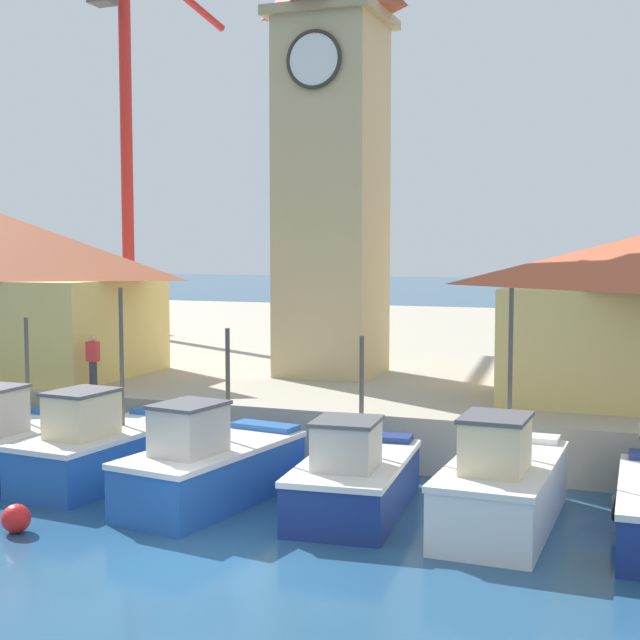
% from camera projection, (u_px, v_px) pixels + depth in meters
% --- Properties ---
extents(ground_plane, '(300.00, 300.00, 0.00)m').
position_uv_depth(ground_plane, '(198.00, 562.00, 15.46)').
color(ground_plane, navy).
extents(quay_wharf, '(120.00, 40.00, 1.39)m').
position_uv_depth(quay_wharf, '(485.00, 352.00, 40.69)').
color(quay_wharf, '#A89E89').
rests_on(quay_wharf, ground).
extents(fishing_boat_left_outer, '(2.14, 4.46, 3.74)m').
position_uv_depth(fishing_boat_left_outer, '(13.00, 442.00, 21.76)').
color(fishing_boat_left_outer, '#2356A8').
rests_on(fishing_boat_left_outer, ground).
extents(fishing_boat_left_inner, '(2.35, 5.02, 4.51)m').
position_uv_depth(fishing_boat_left_inner, '(105.00, 448.00, 20.87)').
color(fishing_boat_left_inner, '#2356A8').
rests_on(fishing_boat_left_inner, ground).
extents(fishing_boat_mid_left, '(2.59, 4.91, 3.71)m').
position_uv_depth(fishing_boat_mid_left, '(211.00, 467.00, 18.99)').
color(fishing_boat_mid_left, '#2356A8').
rests_on(fishing_boat_mid_left, ground).
extents(fishing_boat_center, '(2.41, 4.55, 3.61)m').
position_uv_depth(fishing_boat_center, '(355.00, 478.00, 18.37)').
color(fishing_boat_center, navy).
rests_on(fishing_boat_center, ground).
extents(fishing_boat_mid_right, '(2.12, 4.80, 4.67)m').
position_uv_depth(fishing_boat_mid_right, '(502.00, 486.00, 17.39)').
color(fishing_boat_mid_right, silver).
rests_on(fishing_boat_mid_right, ground).
extents(clock_tower, '(3.48, 3.48, 15.62)m').
position_uv_depth(clock_tower, '(332.00, 142.00, 28.12)').
color(clock_tower, tan).
rests_on(clock_tower, quay_wharf).
extents(warehouse_left, '(9.85, 5.75, 5.21)m').
position_uv_depth(warehouse_left, '(1.00, 290.00, 29.18)').
color(warehouse_left, tan).
rests_on(warehouse_left, quay_wharf).
extents(port_crane_near, '(2.69, 8.73, 17.99)m').
position_uv_depth(port_crane_near, '(130.00, 184.00, 41.36)').
color(port_crane_near, maroon).
rests_on(port_crane_near, quay_wharf).
extents(mooring_buoy, '(0.56, 0.56, 0.56)m').
position_uv_depth(mooring_buoy, '(16.00, 519.00, 17.04)').
color(mooring_buoy, red).
rests_on(mooring_buoy, ground).
extents(dock_worker_near_tower, '(0.34, 0.22, 1.62)m').
position_uv_depth(dock_worker_near_tower, '(93.00, 361.00, 25.29)').
color(dock_worker_near_tower, '#33333D').
rests_on(dock_worker_near_tower, quay_wharf).
extents(dock_worker_along_quay, '(0.34, 0.22, 1.62)m').
position_uv_depth(dock_worker_along_quay, '(75.00, 359.00, 25.75)').
color(dock_worker_along_quay, '#33333D').
rests_on(dock_worker_along_quay, quay_wharf).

